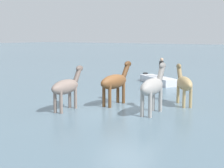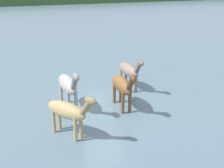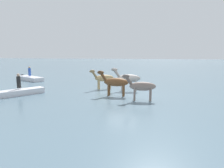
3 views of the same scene
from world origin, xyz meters
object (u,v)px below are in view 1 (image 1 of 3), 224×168
(horse_gray_outer, at_px, (184,83))
(boat_skiff_near, at_px, (158,81))
(horse_dun_straggler, at_px, (115,82))
(person_helmsman_aft, at_px, (161,67))
(horse_rear_stallion, at_px, (66,87))
(horse_lead, at_px, (153,87))

(horse_gray_outer, relative_size, boat_skiff_near, 0.62)
(horse_dun_straggler, bearing_deg, person_helmsman_aft, 9.20)
(horse_rear_stallion, distance_m, boat_skiff_near, 9.88)
(horse_dun_straggler, bearing_deg, horse_lead, -106.76)
(horse_rear_stallion, height_order, person_helmsman_aft, horse_rear_stallion)
(person_helmsman_aft, bearing_deg, horse_rear_stallion, 90.44)
(horse_gray_outer, height_order, horse_rear_stallion, horse_rear_stallion)
(horse_lead, xyz_separation_m, boat_skiff_near, (3.69, -8.38, -0.99))
(horse_gray_outer, distance_m, horse_rear_stallion, 5.51)
(boat_skiff_near, relative_size, person_helmsman_aft, 2.97)
(horse_gray_outer, bearing_deg, horse_lead, 134.04)
(horse_gray_outer, bearing_deg, horse_rear_stallion, 99.14)
(horse_lead, distance_m, person_helmsman_aft, 9.29)
(horse_lead, distance_m, horse_rear_stallion, 3.77)
(boat_skiff_near, distance_m, person_helmsman_aft, 0.98)
(horse_dun_straggler, bearing_deg, horse_gray_outer, -58.06)
(horse_lead, height_order, boat_skiff_near, horse_lead)
(horse_dun_straggler, height_order, horse_lead, horse_lead)
(horse_dun_straggler, height_order, person_helmsman_aft, horse_dun_straggler)
(person_helmsman_aft, bearing_deg, horse_gray_outer, 122.97)
(horse_gray_outer, bearing_deg, boat_skiff_near, -0.73)
(horse_lead, distance_m, horse_gray_outer, 2.46)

